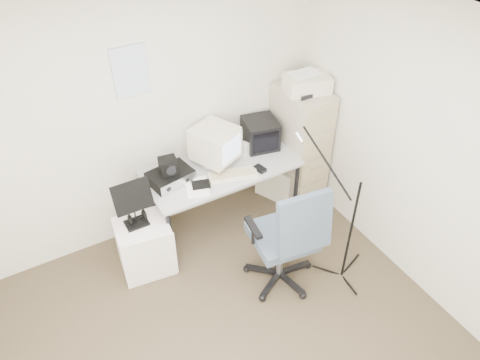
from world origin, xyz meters
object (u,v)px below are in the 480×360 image
office_chair (282,234)px  side_cart (145,247)px  filing_cabinet (299,145)px  desk (222,195)px

office_chair → side_cart: (-1.02, 0.72, -0.29)m
filing_cabinet → side_cart: size_ratio=2.25×
filing_cabinet → office_chair: 1.28m
desk → side_cart: 0.95m
desk → side_cart: (-0.92, -0.20, -0.08)m
desk → office_chair: size_ratio=1.30×
office_chair → side_cart: bearing=152.2°
filing_cabinet → desk: bearing=-178.2°
desk → office_chair: 0.95m
office_chair → filing_cabinet: bearing=55.8°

